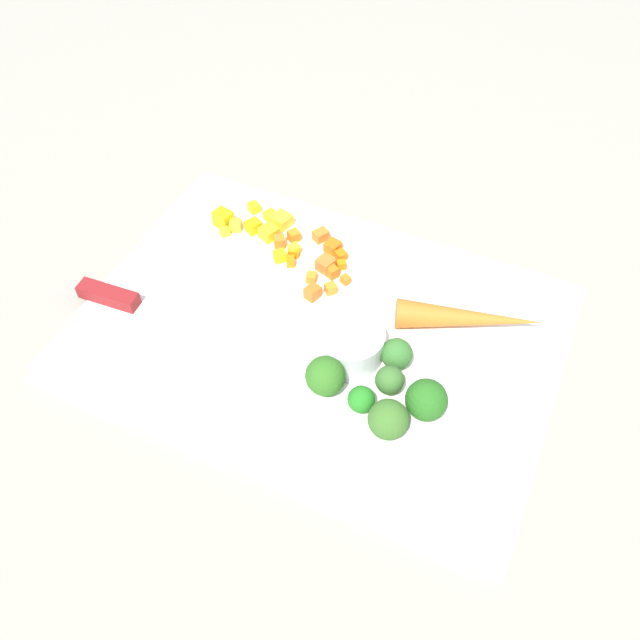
% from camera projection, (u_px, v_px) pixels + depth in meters
% --- Properties ---
extents(ground_plane, '(4.00, 4.00, 0.00)m').
position_uv_depth(ground_plane, '(320.00, 332.00, 0.79)').
color(ground_plane, gray).
extents(cutting_board, '(0.53, 0.37, 0.01)m').
position_uv_depth(cutting_board, '(320.00, 329.00, 0.78)').
color(cutting_board, white).
rests_on(cutting_board, ground_plane).
extents(prep_bowl, '(0.08, 0.08, 0.04)m').
position_uv_depth(prep_bowl, '(350.00, 343.00, 0.74)').
color(prep_bowl, white).
rests_on(prep_bowl, cutting_board).
extents(chef_knife, '(0.35, 0.05, 0.02)m').
position_uv_depth(chef_knife, '(173.00, 316.00, 0.78)').
color(chef_knife, silver).
rests_on(chef_knife, cutting_board).
extents(whole_carrot, '(0.17, 0.09, 0.03)m').
position_uv_depth(whole_carrot, '(470.00, 318.00, 0.76)').
color(whole_carrot, orange).
rests_on(whole_carrot, cutting_board).
extents(carrot_dice_0, '(0.01, 0.01, 0.01)m').
position_uv_depth(carrot_dice_0, '(311.00, 278.00, 0.82)').
color(carrot_dice_0, orange).
rests_on(carrot_dice_0, cutting_board).
extents(carrot_dice_1, '(0.02, 0.02, 0.01)m').
position_uv_depth(carrot_dice_1, '(321.00, 235.00, 0.86)').
color(carrot_dice_1, orange).
rests_on(carrot_dice_1, cutting_board).
extents(carrot_dice_2, '(0.02, 0.02, 0.02)m').
position_uv_depth(carrot_dice_2, '(313.00, 292.00, 0.80)').
color(carrot_dice_2, orange).
rests_on(carrot_dice_2, cutting_board).
extents(carrot_dice_3, '(0.02, 0.02, 0.01)m').
position_uv_depth(carrot_dice_3, '(332.00, 272.00, 0.82)').
color(carrot_dice_3, orange).
rests_on(carrot_dice_3, cutting_board).
extents(carrot_dice_4, '(0.01, 0.01, 0.01)m').
position_uv_depth(carrot_dice_4, '(290.00, 261.00, 0.83)').
color(carrot_dice_4, orange).
rests_on(carrot_dice_4, cutting_board).
extents(carrot_dice_5, '(0.02, 0.02, 0.01)m').
position_uv_depth(carrot_dice_5, '(294.00, 236.00, 0.86)').
color(carrot_dice_5, orange).
rests_on(carrot_dice_5, cutting_board).
extents(carrot_dice_6, '(0.02, 0.02, 0.01)m').
position_uv_depth(carrot_dice_6, '(295.00, 251.00, 0.85)').
color(carrot_dice_6, orange).
rests_on(carrot_dice_6, cutting_board).
extents(carrot_dice_7, '(0.02, 0.02, 0.01)m').
position_uv_depth(carrot_dice_7, '(333.00, 247.00, 0.85)').
color(carrot_dice_7, orange).
rests_on(carrot_dice_7, cutting_board).
extents(carrot_dice_8, '(0.01, 0.01, 0.01)m').
position_uv_depth(carrot_dice_8, '(345.00, 280.00, 0.82)').
color(carrot_dice_8, orange).
rests_on(carrot_dice_8, cutting_board).
extents(carrot_dice_9, '(0.02, 0.02, 0.02)m').
position_uv_depth(carrot_dice_9, '(325.00, 264.00, 0.83)').
color(carrot_dice_9, orange).
rests_on(carrot_dice_9, cutting_board).
extents(carrot_dice_10, '(0.02, 0.02, 0.01)m').
position_uv_depth(carrot_dice_10, '(279.00, 242.00, 0.86)').
color(carrot_dice_10, orange).
rests_on(carrot_dice_10, cutting_board).
extents(carrot_dice_11, '(0.01, 0.01, 0.01)m').
position_uv_depth(carrot_dice_11, '(341.00, 265.00, 0.83)').
color(carrot_dice_11, orange).
rests_on(carrot_dice_11, cutting_board).
extents(carrot_dice_12, '(0.02, 0.02, 0.01)m').
position_uv_depth(carrot_dice_12, '(341.00, 255.00, 0.84)').
color(carrot_dice_12, orange).
rests_on(carrot_dice_12, cutting_board).
extents(carrot_dice_13, '(0.02, 0.02, 0.01)m').
position_uv_depth(carrot_dice_13, '(331.00, 289.00, 0.81)').
color(carrot_dice_13, orange).
rests_on(carrot_dice_13, cutting_board).
extents(pepper_dice_0, '(0.03, 0.03, 0.02)m').
position_uv_depth(pepper_dice_0, '(269.00, 233.00, 0.86)').
color(pepper_dice_0, yellow).
rests_on(pepper_dice_0, cutting_board).
extents(pepper_dice_1, '(0.03, 0.02, 0.02)m').
position_uv_depth(pepper_dice_1, '(223.00, 219.00, 0.88)').
color(pepper_dice_1, yellow).
rests_on(pepper_dice_1, cutting_board).
extents(pepper_dice_2, '(0.02, 0.02, 0.02)m').
position_uv_depth(pepper_dice_2, '(253.00, 226.00, 0.87)').
color(pepper_dice_2, yellow).
rests_on(pepper_dice_2, cutting_board).
extents(pepper_dice_3, '(0.03, 0.03, 0.01)m').
position_uv_depth(pepper_dice_3, '(282.00, 220.00, 0.88)').
color(pepper_dice_3, yellow).
rests_on(pepper_dice_3, cutting_board).
extents(pepper_dice_4, '(0.02, 0.02, 0.01)m').
position_uv_depth(pepper_dice_4, '(294.00, 249.00, 0.85)').
color(pepper_dice_4, yellow).
rests_on(pepper_dice_4, cutting_board).
extents(pepper_dice_5, '(0.02, 0.02, 0.01)m').
position_uv_depth(pepper_dice_5, '(236.00, 226.00, 0.87)').
color(pepper_dice_5, yellow).
rests_on(pepper_dice_5, cutting_board).
extents(pepper_dice_6, '(0.02, 0.02, 0.01)m').
position_uv_depth(pepper_dice_6, '(225.00, 232.00, 0.87)').
color(pepper_dice_6, yellow).
rests_on(pepper_dice_6, cutting_board).
extents(pepper_dice_7, '(0.02, 0.02, 0.01)m').
position_uv_depth(pepper_dice_7, '(270.00, 215.00, 0.89)').
color(pepper_dice_7, yellow).
rests_on(pepper_dice_7, cutting_board).
extents(pepper_dice_8, '(0.02, 0.02, 0.01)m').
position_uv_depth(pepper_dice_8, '(254.00, 207.00, 0.90)').
color(pepper_dice_8, yellow).
rests_on(pepper_dice_8, cutting_board).
extents(pepper_dice_9, '(0.02, 0.02, 0.01)m').
position_uv_depth(pepper_dice_9, '(280.00, 256.00, 0.84)').
color(pepper_dice_9, yellow).
rests_on(pepper_dice_9, cutting_board).
extents(broccoli_floret_0, '(0.03, 0.03, 0.04)m').
position_uv_depth(broccoli_floret_0, '(390.00, 380.00, 0.70)').
color(broccoli_floret_0, '#95BA5B').
rests_on(broccoli_floret_0, cutting_board).
extents(broccoli_floret_1, '(0.04, 0.04, 0.04)m').
position_uv_depth(broccoli_floret_1, '(388.00, 420.00, 0.67)').
color(broccoli_floret_1, '#8BBD61').
rests_on(broccoli_floret_1, cutting_board).
extents(broccoli_floret_2, '(0.04, 0.04, 0.05)m').
position_uv_depth(broccoli_floret_2, '(426.00, 400.00, 0.68)').
color(broccoli_floret_2, '#97B95C').
rests_on(broccoli_floret_2, cutting_board).
extents(broccoli_floret_3, '(0.03, 0.03, 0.04)m').
position_uv_depth(broccoli_floret_3, '(397.00, 354.00, 0.73)').
color(broccoli_floret_3, '#86B25B').
rests_on(broccoli_floret_3, cutting_board).
extents(broccoli_floret_4, '(0.03, 0.03, 0.03)m').
position_uv_depth(broccoli_floret_4, '(361.00, 400.00, 0.69)').
color(broccoli_floret_4, '#8EAE61').
rests_on(broccoli_floret_4, cutting_board).
extents(broccoli_floret_5, '(0.04, 0.04, 0.04)m').
position_uv_depth(broccoli_floret_5, '(325.00, 376.00, 0.70)').
color(broccoli_floret_5, '#8FB961').
rests_on(broccoli_floret_5, cutting_board).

